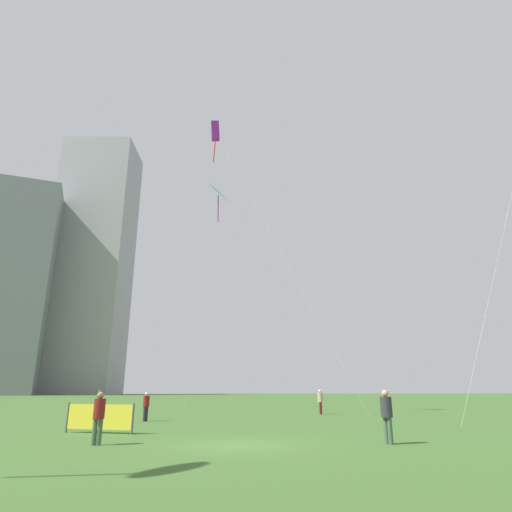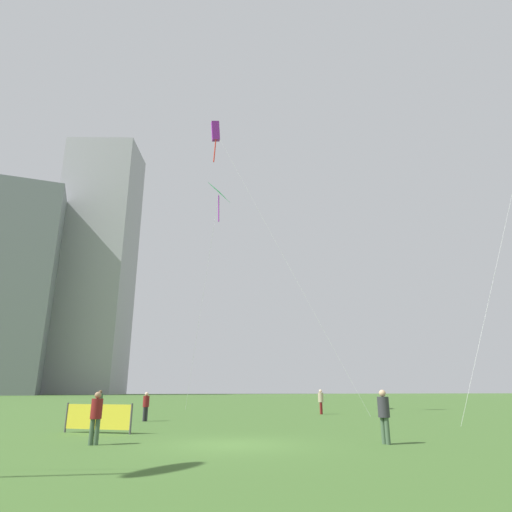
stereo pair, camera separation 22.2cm
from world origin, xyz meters
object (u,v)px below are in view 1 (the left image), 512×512
Objects in this scene: person_standing_1 at (99,414)px; person_standing_0 at (99,401)px; person_standing_4 at (320,400)px; kite_flying_3 at (219,193)px; event_banner at (100,417)px; distant_highrise_0 at (10,284)px; kite_flying_1 at (215,132)px; person_standing_3 at (387,412)px; distant_highrise_1 at (93,262)px; person_standing_5 at (146,404)px.

person_standing_0 is at bearing 101.27° from person_standing_1.
kite_flying_3 reaches higher than person_standing_4.
event_banner is at bearing 100.45° from person_standing_1.
distant_highrise_0 is 21.49× the size of event_banner.
distant_highrise_0 is (-52.22, 99.43, 7.80)m from kite_flying_1.
event_banner is (-13.08, -11.66, -0.34)m from person_standing_4.
person_standing_1 is 0.58× the size of event_banner.
person_standing_4 is (3.03, 16.92, -0.01)m from person_standing_3.
kite_flying_3 is 0.23× the size of distant_highrise_1.
distant_highrise_1 reaches higher than person_standing_3.
distant_highrise_1 is at bearing -128.52° from person_standing_4.
kite_flying_1 is 122.12m from distant_highrise_1.
kite_flying_3 reaches higher than person_standing_0.
kite_flying_3 is (4.37, 9.26, 17.60)m from person_standing_5.
event_banner is (-5.72, -15.86, -17.87)m from kite_flying_3.
event_banner is (-10.05, 5.26, -0.36)m from person_standing_3.
person_standing_1 is 1.06× the size of person_standing_5.
kite_flying_3 reaches higher than person_standing_1.
person_standing_3 reaches higher than person_standing_1.
person_standing_1 is 0.98× the size of person_standing_4.
person_standing_4 is 0.07× the size of kite_flying_1.
person_standing_0 is 127.61m from distant_highrise_1.
person_standing_4 is at bearing 154.75° from person_standing_0.
distant_highrise_1 is (-38.61, 133.79, 41.88)m from person_standing_3.
distant_highrise_0 is at bearing 117.71° from kite_flying_1.
distant_highrise_0 is (-57.19, 117.56, 29.63)m from person_standing_3.
person_standing_5 is at bearing -34.81° from person_standing_4.
person_standing_1 is 0.07× the size of kite_flying_1.
person_standing_3 is 0.03× the size of distant_highrise_0.
distant_highrise_0 reaches higher than person_standing_4.
person_standing_4 reaches higher than person_standing_5.
person_standing_0 is at bearing -55.50° from person_standing_4.
distant_highrise_1 is (18.58, 16.23, 12.25)m from distant_highrise_0.
person_standing_3 is 0.02× the size of distant_highrise_1.
distant_highrise_0 is at bearing -130.35° from distant_highrise_1.
person_standing_3 is at bearing -75.30° from distant_highrise_0.
person_standing_3 is 27.78m from kite_flying_3.
distant_highrise_0 reaches higher than person_standing_3.
event_banner is at bearing -78.47° from distant_highrise_0.
person_standing_4 is 1.08× the size of person_standing_5.
kite_flying_3 is at bearing -87.88° from person_standing_4.
distant_highrise_0 is 27.54m from distant_highrise_1.
person_standing_4 is at bearing -18.01° from person_standing_5.
person_standing_0 reaches higher than event_banner.
person_standing_1 is 0.08× the size of kite_flying_3.
distant_highrise_0 is 0.71× the size of distant_highrise_1.
person_standing_1 is at bearing -81.04° from event_banner.
kite_flying_1 is 5.29m from kite_flying_3.
event_banner is at bearing -68.97° from distant_highrise_1.
person_standing_5 is (-8.71, 11.86, -0.09)m from person_standing_3.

